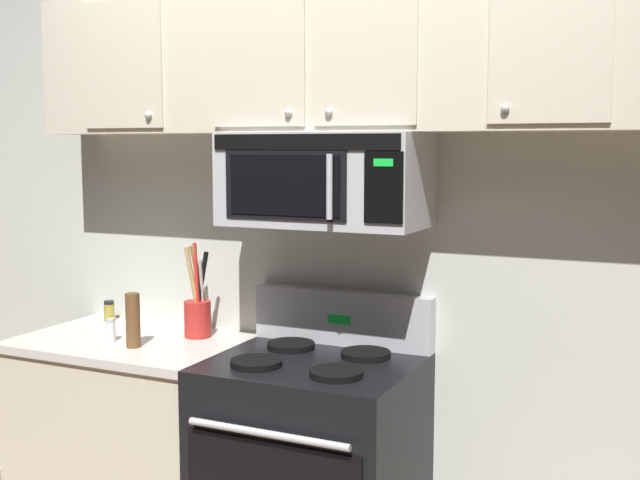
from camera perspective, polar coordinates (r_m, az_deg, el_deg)
The scene contains 9 objects.
back_wall at distance 3.25m, azimuth 2.23°, elevation 0.57°, with size 5.20×0.10×2.70m, color silver.
stove_range at distance 3.15m, azimuth -0.53°, elevation -16.27°, with size 0.76×0.69×1.12m.
over_range_microwave at distance 3.01m, azimuth 0.40°, elevation 4.37°, with size 0.76×0.43×0.35m.
upper_cabinets at distance 3.05m, azimuth 0.66°, elevation 12.87°, with size 2.50×0.36×0.55m.
counter_segment at distance 3.58m, azimuth -13.10°, elevation -13.86°, with size 0.93×0.65×0.90m.
utensil_crock_red at distance 3.39m, azimuth -8.76°, elevation -5.09°, with size 0.11×0.11×0.40m.
salt_shaker at distance 3.40m, azimuth -14.76°, elevation -6.27°, with size 0.04×0.04×0.10m.
pepper_mill at distance 3.27m, azimuth -13.26°, elevation -5.63°, with size 0.06×0.06×0.22m, color brown.
spice_jar at distance 3.80m, azimuth -14.86°, elevation -4.93°, with size 0.05×0.05×0.09m.
Camera 1 is at (1.25, -2.19, 1.70)m, focal length 44.67 mm.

